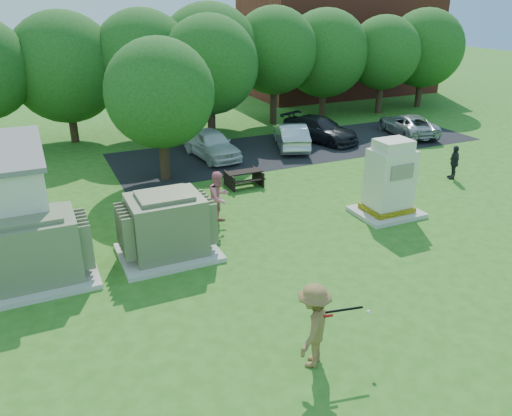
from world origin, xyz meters
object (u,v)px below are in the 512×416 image
person_at_picnic (219,198)px  car_dark (320,129)px  generator_cabinet (389,183)px  car_silver_b (408,125)px  transformer_left (38,250)px  transformer_right (167,227)px  car_white (211,144)px  car_silver_a (291,135)px  picnic_table (244,177)px  person_walking_right (454,162)px  batter (313,326)px

person_at_picnic → car_dark: person_at_picnic is taller
generator_cabinet → car_silver_b: (8.38, 8.81, -0.64)m
transformer_left → car_silver_b: transformer_left is taller
transformer_right → car_white: (4.74, 9.15, -0.26)m
transformer_left → car_silver_a: (12.88, 9.01, -0.29)m
picnic_table → car_silver_b: size_ratio=0.35×
generator_cabinet → picnic_table: generator_cabinet is taller
picnic_table → car_silver_b: bearing=17.7°
car_silver_a → generator_cabinet: bearing=103.7°
transformer_right → car_silver_a: transformer_right is taller
person_at_picnic → car_silver_b: (14.32, 6.94, -0.35)m
transformer_left → person_walking_right: 17.23m
transformer_left → car_silver_b: (20.34, 8.54, -0.35)m
person_walking_right → car_silver_a: person_walking_right is taller
transformer_right → person_walking_right: 13.56m
generator_cabinet → person_walking_right: size_ratio=1.89×
picnic_table → car_silver_a: car_silver_a is taller
car_dark → transformer_right: bearing=-161.3°
picnic_table → car_silver_b: (12.03, 3.83, 0.20)m
generator_cabinet → car_silver_a: size_ratio=0.69×
person_walking_right → car_silver_a: 8.44m
car_dark → batter: bearing=-143.3°
transformer_right → person_at_picnic: transformer_right is taller
generator_cabinet → transformer_left: bearing=178.7°
batter → car_dark: 18.60m
generator_cabinet → batter: 9.00m
transformer_left → picnic_table: (8.31, 4.71, -0.56)m
car_silver_a → transformer_left: bearing=54.3°
transformer_right → car_dark: size_ratio=0.65×
generator_cabinet → person_walking_right: generator_cabinet is taller
transformer_left → batter: 8.15m
picnic_table → car_white: car_white is taller
car_silver_b → person_walking_right: bearing=76.8°
generator_cabinet → person_at_picnic: size_ratio=1.48×
car_white → car_dark: car_white is taller
generator_cabinet → car_silver_a: bearing=84.3°
car_silver_b → car_silver_a: bearing=8.4°
car_silver_a → car_dark: bearing=-145.7°
generator_cabinet → person_at_picnic: generator_cabinet is taller
picnic_table → car_dark: (6.71, 4.87, 0.26)m
generator_cabinet → person_walking_right: bearing=21.1°
person_at_picnic → car_silver_b: 15.92m
person_walking_right → car_white: bearing=-104.1°
transformer_right → car_silver_a: size_ratio=0.72×
transformer_right → picnic_table: size_ratio=1.95×
transformer_left → generator_cabinet: (11.96, -0.27, 0.28)m
picnic_table → person_walking_right: bearing=-18.7°
person_at_picnic → car_white: person_at_picnic is taller
car_silver_a → person_walking_right: bearing=139.7°
person_walking_right → car_dark: size_ratio=0.33×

